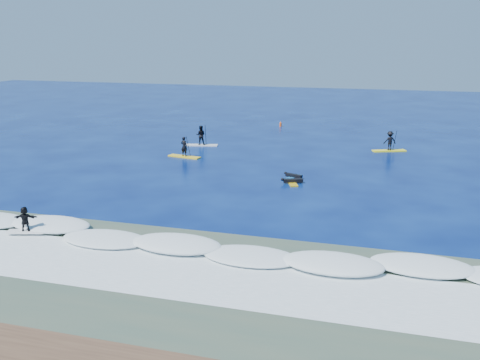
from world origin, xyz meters
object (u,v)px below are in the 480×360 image
(sup_paddler_center, at_px, (201,137))
(prone_paddler_near, at_px, (292,181))
(sup_paddler_right, at_px, (390,142))
(sup_paddler_left, at_px, (184,150))
(marker_buoy, at_px, (281,124))
(wave_surfer, at_px, (25,221))
(prone_paddler_far, at_px, (293,176))

(sup_paddler_center, height_order, prone_paddler_near, sup_paddler_center)
(sup_paddler_right, bearing_deg, sup_paddler_left, -178.56)
(sup_paddler_center, distance_m, sup_paddler_right, 18.23)
(prone_paddler_near, bearing_deg, sup_paddler_left, 39.61)
(sup_paddler_right, xyz_separation_m, marker_buoy, (-12.81, 11.17, -0.58))
(sup_paddler_right, height_order, marker_buoy, sup_paddler_right)
(sup_paddler_center, relative_size, prone_paddler_near, 1.60)
(sup_paddler_center, height_order, marker_buoy, sup_paddler_center)
(sup_paddler_right, height_order, prone_paddler_near, sup_paddler_right)
(sup_paddler_left, relative_size, sup_paddler_right, 0.99)
(sup_paddler_center, height_order, wave_surfer, sup_paddler_center)
(sup_paddler_center, relative_size, wave_surfer, 1.61)
(prone_paddler_near, relative_size, wave_surfer, 1.01)
(sup_paddler_right, bearing_deg, prone_paddler_near, -138.23)
(sup_paddler_left, height_order, sup_paddler_center, sup_paddler_center)
(wave_surfer, relative_size, marker_buoy, 3.23)
(prone_paddler_near, height_order, marker_buoy, marker_buoy)
(prone_paddler_near, bearing_deg, marker_buoy, -7.72)
(sup_paddler_left, distance_m, prone_paddler_near, 12.53)
(sup_paddler_left, xyz_separation_m, marker_buoy, (4.88, 18.92, -0.39))
(sup_paddler_center, xyz_separation_m, prone_paddler_near, (11.33, -11.42, -0.72))
(sup_paddler_left, height_order, wave_surfer, sup_paddler_left)
(sup_paddler_left, distance_m, wave_surfer, 20.61)
(wave_surfer, bearing_deg, sup_paddler_left, 71.38)
(prone_paddler_far, bearing_deg, sup_paddler_right, -9.81)
(wave_surfer, distance_m, marker_buoy, 39.95)
(sup_paddler_left, distance_m, sup_paddler_right, 19.32)
(sup_paddler_left, xyz_separation_m, wave_surfer, (-1.08, -20.58, 0.16))
(sup_paddler_center, xyz_separation_m, prone_paddler_far, (11.12, -9.90, -0.74))
(prone_paddler_far, distance_m, wave_surfer, 19.93)
(sup_paddler_center, relative_size, sup_paddler_right, 1.07)
(sup_paddler_left, bearing_deg, prone_paddler_near, -18.24)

